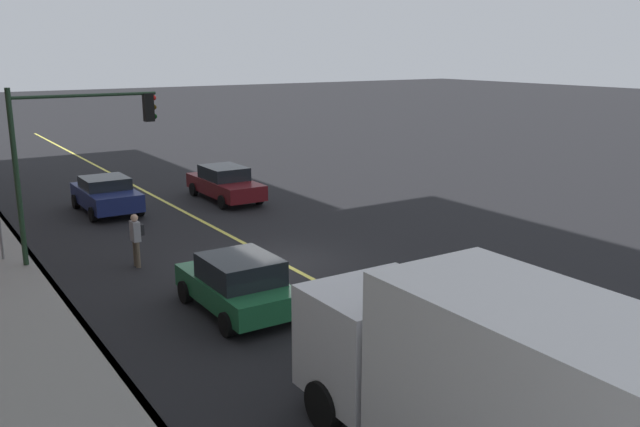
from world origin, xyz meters
TOP-DOWN VIEW (x-y plane):
  - ground at (0.00, 0.00)m, footprint 200.00×200.00m
  - curb_edge at (0.00, 6.57)m, footprint 80.00×0.16m
  - lane_stripe_center at (0.00, 0.00)m, footprint 80.00×0.16m
  - car_maroon at (9.34, -2.43)m, footprint 4.78×1.94m
  - car_navy at (9.91, 2.68)m, footprint 4.18×2.08m
  - car_green at (-2.93, 2.93)m, footprint 3.93×2.00m
  - truck_white at (-11.57, 2.91)m, footprint 7.25×2.62m
  - pedestrian_with_backpack at (2.11, 3.92)m, footprint 0.40×0.37m
  - traffic_light_mast at (3.71, 5.14)m, footprint 0.28×4.48m

SIDE VIEW (x-z plane):
  - ground at x=0.00m, z-range 0.00..0.00m
  - lane_stripe_center at x=0.00m, z-range 0.00..0.01m
  - curb_edge at x=0.00m, z-range 0.00..0.15m
  - car_navy at x=9.91m, z-range 0.02..1.48m
  - car_maroon at x=9.34m, z-range 0.01..1.52m
  - car_green at x=-2.93m, z-range 0.01..1.53m
  - pedestrian_with_backpack at x=2.11m, z-range 0.14..1.82m
  - truck_white at x=-11.57m, z-range 0.09..3.37m
  - traffic_light_mast at x=3.71m, z-range 1.06..6.55m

